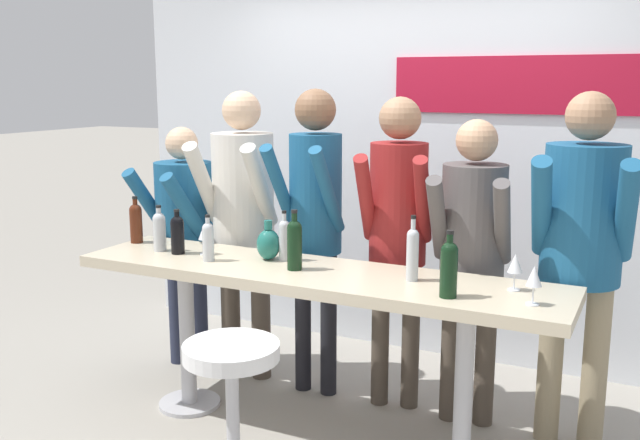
{
  "coord_description": "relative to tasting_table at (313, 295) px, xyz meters",
  "views": [
    {
      "loc": [
        1.6,
        -3.2,
        1.89
      ],
      "look_at": [
        0.0,
        0.09,
        1.17
      ],
      "focal_mm": 40.0,
      "sensor_mm": 36.0,
      "label": 1
    }
  ],
  "objects": [
    {
      "name": "wine_bottle_4",
      "position": [
        -0.98,
        0.0,
        0.26
      ],
      "size": [
        0.07,
        0.07,
        0.27
      ],
      "color": "#B7BCC1",
      "rests_on": "tasting_table"
    },
    {
      "name": "wine_bottle_5",
      "position": [
        -0.6,
        -0.07,
        0.25
      ],
      "size": [
        0.06,
        0.06,
        0.26
      ],
      "color": "#B7BCC1",
      "rests_on": "tasting_table"
    },
    {
      "name": "person_left",
      "position": [
        -0.75,
        0.52,
        0.34
      ],
      "size": [
        0.51,
        0.62,
        1.83
      ],
      "rotation": [
        0.0,
        0.0,
        0.15
      ],
      "color": "#473D33",
      "rests_on": "ground_plane"
    },
    {
      "name": "back_wall",
      "position": [
        0.01,
        1.49,
        0.58
      ],
      "size": [
        4.23,
        0.12,
        2.74
      ],
      "color": "silver",
      "rests_on": "ground_plane"
    },
    {
      "name": "wine_glass_2",
      "position": [
        1.01,
        0.09,
        0.26
      ],
      "size": [
        0.07,
        0.07,
        0.18
      ],
      "color": "silver",
      "rests_on": "tasting_table"
    },
    {
      "name": "wine_bottle_1",
      "position": [
        0.76,
        -0.15,
        0.27
      ],
      "size": [
        0.08,
        0.08,
        0.31
      ],
      "color": "black",
      "rests_on": "tasting_table"
    },
    {
      "name": "person_center",
      "position": [
        0.27,
        0.53,
        0.35
      ],
      "size": [
        0.46,
        0.59,
        1.8
      ],
      "rotation": [
        0.0,
        0.0,
        0.2
      ],
      "color": "#473D33",
      "rests_on": "ground_plane"
    },
    {
      "name": "wine_bottle_7",
      "position": [
        -0.23,
        0.12,
        0.26
      ],
      "size": [
        0.06,
        0.06,
        0.28
      ],
      "color": "#B7BCC1",
      "rests_on": "tasting_table"
    },
    {
      "name": "person_far_left",
      "position": [
        -1.18,
        0.49,
        0.2
      ],
      "size": [
        0.5,
        0.58,
        1.6
      ],
      "rotation": [
        0.0,
        0.0,
        -0.18
      ],
      "color": "#23283D",
      "rests_on": "ground_plane"
    },
    {
      "name": "person_right",
      "position": [
        1.25,
        0.51,
        0.35
      ],
      "size": [
        0.51,
        0.61,
        1.84
      ],
      "rotation": [
        0.0,
        0.0,
        0.08
      ],
      "color": "gray",
      "rests_on": "ground_plane"
    },
    {
      "name": "wine_glass_1",
      "position": [
        -0.7,
        0.04,
        0.26
      ],
      "size": [
        0.07,
        0.07,
        0.18
      ],
      "color": "silver",
      "rests_on": "tasting_table"
    },
    {
      "name": "person_center_left",
      "position": [
        -0.23,
        0.5,
        0.38
      ],
      "size": [
        0.39,
        0.54,
        1.84
      ],
      "rotation": [
        0.0,
        0.0,
        0.05
      ],
      "color": "black",
      "rests_on": "ground_plane"
    },
    {
      "name": "decorative_vase",
      "position": [
        -0.32,
        0.1,
        0.22
      ],
      "size": [
        0.13,
        0.13,
        0.22
      ],
      "color": "#1E665B",
      "rests_on": "tasting_table"
    },
    {
      "name": "bar_stool",
      "position": [
        -0.04,
        -0.71,
        -0.28
      ],
      "size": [
        0.45,
        0.45,
        0.76
      ],
      "color": "#B2B2B7",
      "rests_on": "ground_plane"
    },
    {
      "name": "person_center_right",
      "position": [
        0.7,
        0.51,
        0.26
      ],
      "size": [
        0.45,
        0.56,
        1.69
      ],
      "rotation": [
        0.0,
        0.0,
        0.11
      ],
      "color": "#473D33",
      "rests_on": "ground_plane"
    },
    {
      "name": "tasting_table",
      "position": [
        0.0,
        0.0,
        0.0
      ],
      "size": [
        2.63,
        0.6,
        0.92
      ],
      "color": "beige",
      "rests_on": "ground_plane"
    },
    {
      "name": "wine_bottle_3",
      "position": [
        -0.09,
        -0.03,
        0.28
      ],
      "size": [
        0.08,
        0.08,
        0.32
      ],
      "color": "black",
      "rests_on": "tasting_table"
    },
    {
      "name": "wine_glass_0",
      "position": [
        1.13,
        -0.1,
        0.26
      ],
      "size": [
        0.07,
        0.07,
        0.18
      ],
      "color": "silver",
      "rests_on": "tasting_table"
    },
    {
      "name": "wine_bottle_6",
      "position": [
        0.53,
        0.04,
        0.28
      ],
      "size": [
        0.06,
        0.06,
        0.33
      ],
      "color": "#B7BCC1",
      "rests_on": "tasting_table"
    },
    {
      "name": "wine_bottle_0",
      "position": [
        -1.25,
        0.11,
        0.26
      ],
      "size": [
        0.08,
        0.08,
        0.28
      ],
      "color": "#4C1E0F",
      "rests_on": "tasting_table"
    },
    {
      "name": "wine_bottle_2",
      "position": [
        -0.85,
        -0.01,
        0.25
      ],
      "size": [
        0.08,
        0.08,
        0.26
      ],
      "color": "black",
      "rests_on": "tasting_table"
    },
    {
      "name": "ground_plane",
      "position": [
        0.0,
        0.0,
        -0.79
      ],
      "size": [
        40.0,
        40.0,
        0.0
      ],
      "primitive_type": "plane",
      "color": "gray"
    }
  ]
}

